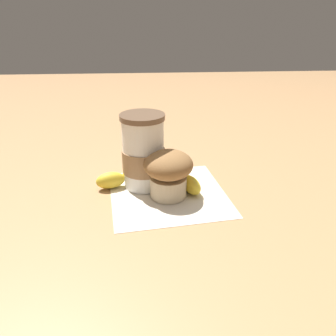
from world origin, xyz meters
The scene contains 5 objects.
ground_plane centered at (0.00, 0.00, 0.00)m, with size 3.00×3.00×0.00m, color #A87C51.
paper_napkin centered at (0.00, 0.00, 0.00)m, with size 0.23×0.23×0.00m, color beige.
coffee_cup centered at (-0.05, 0.04, 0.07)m, with size 0.09×0.09×0.15m.
muffin centered at (0.00, -0.01, 0.05)m, with size 0.09×0.09×0.09m.
banana centered at (-0.03, 0.03, 0.02)m, with size 0.22×0.11×0.03m.
Camera 1 is at (-0.04, -0.57, 0.33)m, focal length 35.00 mm.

